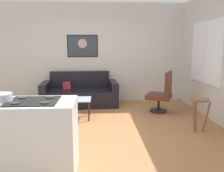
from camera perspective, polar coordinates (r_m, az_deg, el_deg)
name	(u,v)px	position (r m, az deg, el deg)	size (l,w,h in m)	color
ground	(92,131)	(4.55, -5.01, -11.02)	(6.40, 6.40, 0.04)	#A56E41
back_wall	(93,53)	(6.68, -4.66, 8.18)	(6.40, 0.05, 2.80)	beige
right_wall	(221,56)	(5.19, 25.41, 6.73)	(0.05, 6.40, 2.80)	beige
couch	(80,94)	(6.33, -7.96, -2.08)	(2.05, 1.03, 0.89)	black
coffee_table	(71,101)	(5.19, -10.17, -3.62)	(0.89, 0.52, 0.44)	silver
armchair	(162,93)	(5.69, 12.41, -1.67)	(0.76, 0.77, 1.00)	black
bar_stool	(199,106)	(4.60, 20.87, -4.71)	(0.37, 0.36, 0.64)	brown
kitchen_counter	(13,138)	(3.19, -23.39, -11.79)	(1.57, 0.67, 0.96)	silver
mixing_bowl	(0,98)	(3.09, -25.97, -2.67)	(0.28, 0.28, 0.10)	silver
wall_painting	(83,46)	(6.64, -7.33, 9.83)	(0.86, 0.03, 0.62)	black
window	(206,53)	(5.71, 22.20, 7.61)	(0.03, 1.48, 1.43)	silver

